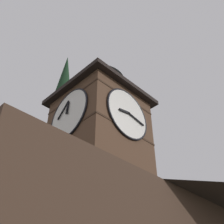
{
  "coord_description": "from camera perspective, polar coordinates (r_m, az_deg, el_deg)",
  "views": [
    {
      "loc": [
        7.43,
        8.49,
        1.43
      ],
      "look_at": [
        -1.52,
        -0.49,
        10.98
      ],
      "focal_mm": 45.37,
      "sensor_mm": 36.0,
      "label": 1
    }
  ],
  "objects": [
    {
      "name": "clock_tower",
      "position": [
        15.03,
        -2.6,
        -3.62
      ],
      "size": [
        4.71,
        4.71,
        8.16
      ],
      "color": "brown",
      "rests_on": "building_main"
    },
    {
      "name": "pine_tree_behind",
      "position": [
        18.56,
        -12.5,
        -15.0
      ],
      "size": [
        4.95,
        4.95,
        20.2
      ],
      "color": "#473323",
      "rests_on": "ground_plane"
    },
    {
      "name": "flying_bird_low",
      "position": [
        21.85,
        -4.12,
        6.72
      ],
      "size": [
        0.29,
        0.52,
        0.15
      ],
      "color": "black"
    }
  ]
}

